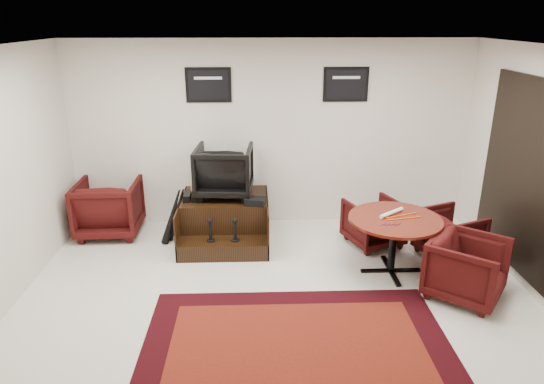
{
  "coord_description": "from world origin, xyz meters",
  "views": [
    {
      "loc": [
        -0.23,
        -4.66,
        3.09
      ],
      "look_at": [
        -0.03,
        0.9,
        1.06
      ],
      "focal_mm": 32.0,
      "sensor_mm": 36.0,
      "label": 1
    }
  ],
  "objects": [
    {
      "name": "area_rug",
      "position": [
        0.16,
        -0.82,
        0.01
      ],
      "size": [
        3.08,
        2.31,
        0.01
      ],
      "color": "black",
      "rests_on": "ground"
    },
    {
      "name": "shine_chair",
      "position": [
        -0.68,
        1.97,
        1.04
      ],
      "size": [
        0.84,
        0.79,
        0.81
      ],
      "primitive_type": "imported",
      "rotation": [
        0.0,
        0.0,
        3.07
      ],
      "color": "black",
      "rests_on": "shine_podium"
    },
    {
      "name": "room_shell",
      "position": [
        0.41,
        0.12,
        1.79
      ],
      "size": [
        6.02,
        5.02,
        2.81
      ],
      "color": "beige",
      "rests_on": "ground"
    },
    {
      "name": "table_chair_back",
      "position": [
        1.44,
        1.61,
        0.36
      ],
      "size": [
        0.88,
        0.86,
        0.72
      ],
      "primitive_type": "imported",
      "rotation": [
        0.0,
        0.0,
        3.5
      ],
      "color": "black",
      "rests_on": "ground"
    },
    {
      "name": "armchair_side",
      "position": [
        -2.41,
        2.1,
        0.46
      ],
      "size": [
        0.91,
        0.85,
        0.91
      ],
      "primitive_type": "imported",
      "rotation": [
        0.0,
        0.0,
        3.17
      ],
      "color": "black",
      "rests_on": "ground"
    },
    {
      "name": "table_chair_window",
      "position": [
        2.37,
        1.19,
        0.36
      ],
      "size": [
        0.86,
        0.89,
        0.72
      ],
      "primitive_type": "imported",
      "rotation": [
        0.0,
        0.0,
        1.95
      ],
      "color": "black",
      "rests_on": "ground"
    },
    {
      "name": "polish_kit",
      "position": [
        -0.25,
        1.57,
        0.69
      ],
      "size": [
        0.31,
        0.24,
        0.1
      ],
      "primitive_type": "cube",
      "rotation": [
        0.0,
        0.0,
        -0.18
      ],
      "color": "black",
      "rests_on": "shine_podium"
    },
    {
      "name": "meeting_table",
      "position": [
        1.48,
        0.78,
        0.66
      ],
      "size": [
        1.14,
        1.14,
        0.75
      ],
      "color": "#48130A",
      "rests_on": "ground"
    },
    {
      "name": "shine_podium",
      "position": [
        -0.68,
        1.84,
        0.3
      ],
      "size": [
        1.24,
        1.28,
        0.64
      ],
      "color": "black",
      "rests_on": "ground"
    },
    {
      "name": "table_clutter",
      "position": [
        1.54,
        0.76,
        0.75
      ],
      "size": [
        0.56,
        0.39,
        0.01
      ],
      "color": "orange",
      "rests_on": "meeting_table"
    },
    {
      "name": "paper_roll",
      "position": [
        1.46,
        0.89,
        0.77
      ],
      "size": [
        0.36,
        0.3,
        0.05
      ],
      "primitive_type": "cylinder",
      "rotation": [
        0.0,
        1.57,
        0.66
      ],
      "color": "white",
      "rests_on": "meeting_table"
    },
    {
      "name": "ground",
      "position": [
        0.0,
        0.0,
        0.0
      ],
      "size": [
        6.0,
        6.0,
        0.0
      ],
      "primitive_type": "plane",
      "color": "silver",
      "rests_on": "ground"
    },
    {
      "name": "table_chair_corner",
      "position": [
        2.18,
        0.18,
        0.4
      ],
      "size": [
        1.06,
        1.07,
        0.81
      ],
      "primitive_type": "imported",
      "rotation": [
        0.0,
        0.0,
        0.91
      ],
      "color": "black",
      "rests_on": "ground"
    },
    {
      "name": "umbrella_hooked",
      "position": [
        -1.38,
        1.82,
        0.41
      ],
      "size": [
        0.31,
        0.11,
        0.82
      ],
      "primitive_type": null,
      "color": "black",
      "rests_on": "ground"
    },
    {
      "name": "shoes_pair",
      "position": [
        -1.14,
        1.79,
        0.69
      ],
      "size": [
        0.22,
        0.27,
        0.1
      ],
      "color": "black",
      "rests_on": "shine_podium"
    },
    {
      "name": "umbrella_black",
      "position": [
        -1.42,
        1.7,
        0.43
      ],
      "size": [
        0.32,
        0.12,
        0.85
      ],
      "primitive_type": null,
      "color": "black",
      "rests_on": "ground"
    }
  ]
}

